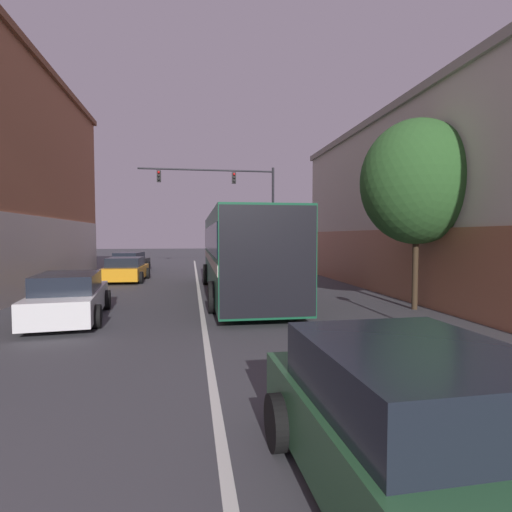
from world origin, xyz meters
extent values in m
cube|color=silver|center=(0.00, 17.50, 0.00)|extent=(0.14, 47.01, 0.01)
cube|color=beige|center=(-6.55, 18.92, 1.60)|extent=(0.24, 20.90, 3.20)
cube|color=beige|center=(10.92, 14.73, 3.78)|extent=(6.84, 24.75, 7.56)
cube|color=#A86647|center=(7.55, 14.73, 1.32)|extent=(0.24, 24.25, 2.65)
cube|color=gray|center=(10.92, 14.73, 7.41)|extent=(7.11, 25.00, 0.30)
cube|color=#145133|center=(1.70, 18.06, 1.73)|extent=(2.70, 12.19, 3.02)
cube|color=black|center=(1.70, 18.06, 2.28)|extent=(2.75, 11.95, 0.97)
cube|color=beige|center=(1.70, 18.06, 1.49)|extent=(2.74, 12.07, 0.30)
cube|color=black|center=(1.64, 12.00, 1.73)|extent=(2.53, 0.09, 2.90)
cylinder|color=black|center=(0.41, 21.84, 0.50)|extent=(0.31, 1.00, 1.00)
cylinder|color=black|center=(3.05, 21.82, 0.50)|extent=(0.31, 1.00, 1.00)
cylinder|color=black|center=(0.34, 14.30, 0.50)|extent=(0.31, 1.00, 1.00)
cylinder|color=black|center=(2.98, 14.28, 0.50)|extent=(0.31, 1.00, 1.00)
cube|color=#285633|center=(1.63, 4.94, 0.52)|extent=(1.98, 4.25, 0.69)
cube|color=black|center=(1.62, 5.19, 1.15)|extent=(1.78, 2.23, 0.56)
cylinder|color=black|center=(0.63, 6.22, 0.32)|extent=(0.24, 0.64, 0.63)
cylinder|color=black|center=(2.57, 6.27, 0.32)|extent=(0.24, 0.64, 0.63)
cube|color=orange|center=(-3.73, 23.88, 0.48)|extent=(1.94, 3.96, 0.63)
cube|color=black|center=(-3.73, 23.69, 1.04)|extent=(1.73, 2.09, 0.47)
cylinder|color=black|center=(-4.61, 25.12, 0.30)|extent=(0.24, 0.61, 0.61)
cylinder|color=black|center=(-2.75, 25.06, 0.30)|extent=(0.24, 0.61, 0.61)
cylinder|color=black|center=(-4.70, 22.71, 0.30)|extent=(0.24, 0.61, 0.61)
cylinder|color=black|center=(-2.84, 22.64, 0.30)|extent=(0.24, 0.61, 0.61)
cube|color=black|center=(-4.42, 30.13, 0.48)|extent=(2.26, 4.67, 0.65)
cube|color=black|center=(-4.45, 29.91, 1.05)|extent=(1.83, 2.52, 0.48)
cylinder|color=black|center=(-5.09, 31.63, 0.28)|extent=(0.30, 0.59, 0.57)
cylinder|color=black|center=(-3.37, 31.39, 0.28)|extent=(0.30, 0.59, 0.57)
cylinder|color=black|center=(-5.47, 28.87, 0.28)|extent=(0.30, 0.59, 0.57)
cylinder|color=black|center=(-3.75, 28.64, 0.28)|extent=(0.30, 0.59, 0.57)
cube|color=silver|center=(-3.77, 14.05, 0.51)|extent=(2.15, 4.72, 0.67)
cube|color=black|center=(-3.74, 13.82, 1.09)|extent=(1.78, 2.53, 0.50)
cylinder|color=black|center=(-4.78, 15.36, 0.31)|extent=(0.29, 0.65, 0.63)
cylinder|color=black|center=(-3.06, 15.55, 0.31)|extent=(0.29, 0.65, 0.63)
cylinder|color=black|center=(-4.47, 12.55, 0.31)|extent=(0.29, 0.65, 0.63)
cylinder|color=black|center=(-2.75, 12.74, 0.31)|extent=(0.29, 0.65, 0.63)
cylinder|color=black|center=(5.69, 31.01, 3.71)|extent=(0.18, 0.18, 7.42)
cylinder|color=black|center=(0.87, 31.01, 7.12)|extent=(9.65, 0.12, 0.12)
cube|color=black|center=(2.80, 31.01, 6.60)|extent=(0.28, 0.24, 0.80)
sphere|color=red|center=(2.80, 30.85, 6.85)|extent=(0.18, 0.18, 0.18)
sphere|color=black|center=(2.80, 30.85, 6.60)|extent=(0.18, 0.18, 0.18)
sphere|color=black|center=(2.80, 30.85, 6.36)|extent=(0.18, 0.18, 0.18)
cube|color=black|center=(-2.51, 31.01, 6.60)|extent=(0.28, 0.24, 0.80)
sphere|color=red|center=(-2.51, 30.85, 6.85)|extent=(0.18, 0.18, 0.18)
sphere|color=black|center=(-2.51, 30.85, 6.60)|extent=(0.18, 0.18, 0.18)
sphere|color=black|center=(-2.51, 30.85, 6.36)|extent=(0.18, 0.18, 0.18)
cylinder|color=#3D2D1E|center=(6.87, 13.89, 1.29)|extent=(0.18, 0.18, 2.58)
ellipsoid|color=#2D5B28|center=(6.87, 13.89, 4.13)|extent=(3.63, 3.27, 4.00)
camera|label=1|loc=(-0.33, 1.98, 2.39)|focal=28.00mm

